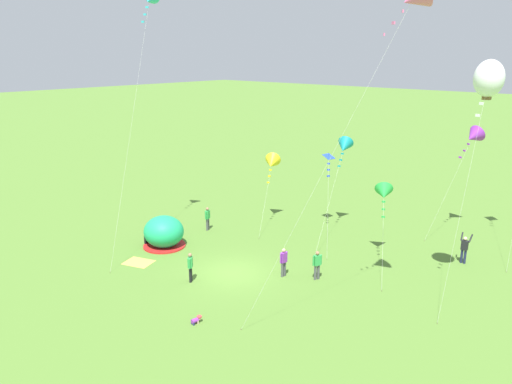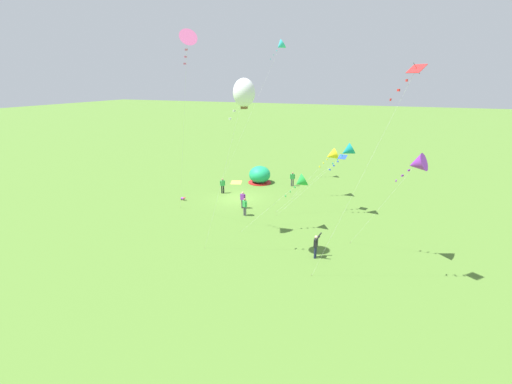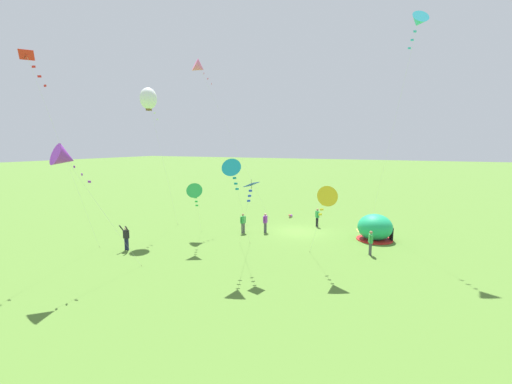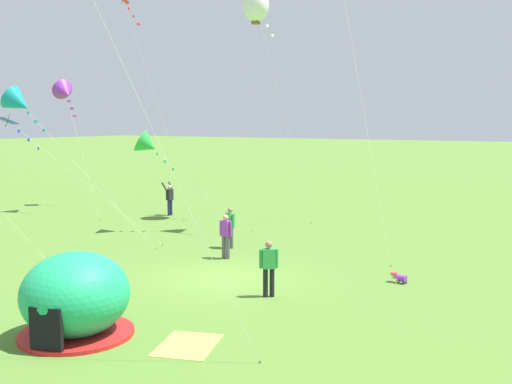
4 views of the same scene
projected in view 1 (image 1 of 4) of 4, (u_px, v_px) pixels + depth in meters
name	position (u px, v px, depth m)	size (l,w,h in m)	color
ground_plane	(233.00, 273.00, 29.28)	(300.00, 300.00, 0.00)	#517A2D
popup_tent	(164.00, 232.00, 33.08)	(2.81, 2.81, 2.10)	#1EAD6B
picnic_blanket	(139.00, 262.00, 30.77)	(1.70, 1.30, 0.01)	gold
toddler_crawling	(196.00, 320.00, 23.84)	(0.30, 0.55, 0.32)	purple
person_far_back	(317.00, 264.00, 28.24)	(0.38, 0.54, 1.72)	#4C4C51
person_strolling	(284.00, 261.00, 28.63)	(0.27, 0.59, 1.72)	#4C4C51
person_arms_raised	(464.00, 248.00, 30.43)	(0.68, 0.47, 1.89)	#1E2347
person_watching_sky	(190.00, 266.00, 27.97)	(0.43, 0.48, 1.72)	black
person_center_field	(208.00, 217.00, 36.15)	(0.36, 0.56, 1.72)	#4C4C51
kite_teal	(344.00, 147.00, 35.28)	(2.57, 6.81, 6.81)	silver
kite_white	(489.00, 79.00, 23.20)	(1.38, 4.07, 12.21)	silver
kite_blue	(329.00, 161.00, 35.52)	(3.92, 5.60, 5.59)	silver
kite_purple	(473.00, 136.00, 34.37)	(2.02, 4.60, 7.67)	silver
kite_green	(384.00, 193.00, 30.62)	(3.25, 5.18, 4.86)	silver
kite_yellow	(272.00, 163.00, 37.24)	(2.72, 4.51, 5.28)	silver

